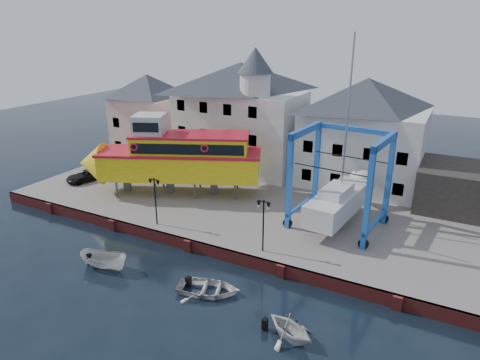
% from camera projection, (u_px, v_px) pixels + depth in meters
% --- Properties ---
extents(ground, '(140.00, 140.00, 0.00)m').
position_uv_depth(ground, '(188.00, 251.00, 34.31)').
color(ground, black).
rests_on(ground, ground).
extents(hardstanding, '(44.00, 22.00, 1.00)m').
position_uv_depth(hardstanding, '(250.00, 199.00, 43.28)').
color(hardstanding, slate).
rests_on(hardstanding, ground).
extents(quay_wall, '(44.00, 0.47, 1.00)m').
position_uv_depth(quay_wall, '(189.00, 245.00, 34.22)').
color(quay_wall, maroon).
rests_on(quay_wall, ground).
extents(building_pink, '(8.00, 7.00, 10.30)m').
position_uv_depth(building_pink, '(149.00, 115.00, 55.06)').
color(building_pink, tan).
rests_on(building_pink, hardstanding).
extents(building_white_main, '(14.00, 8.30, 14.00)m').
position_uv_depth(building_white_main, '(241.00, 115.00, 49.23)').
color(building_white_main, beige).
rests_on(building_white_main, hardstanding).
extents(building_white_right, '(12.00, 8.00, 11.20)m').
position_uv_depth(building_white_right, '(363.00, 133.00, 43.90)').
color(building_white_right, beige).
rests_on(building_white_right, hardstanding).
extents(shed_dark, '(8.00, 7.00, 4.00)m').
position_uv_depth(shed_dark, '(465.00, 189.00, 39.09)').
color(shed_dark, black).
rests_on(shed_dark, hardstanding).
extents(lamp_post_left, '(1.12, 0.32, 4.20)m').
position_uv_depth(lamp_post_left, '(155.00, 189.00, 35.63)').
color(lamp_post_left, black).
rests_on(lamp_post_left, hardstanding).
extents(lamp_post_right, '(1.12, 0.32, 4.20)m').
position_uv_depth(lamp_post_right, '(263.00, 213.00, 31.25)').
color(lamp_post_right, black).
rests_on(lamp_post_right, hardstanding).
extents(tour_boat, '(18.50, 11.37, 7.97)m').
position_uv_depth(tour_boat, '(169.00, 157.00, 42.45)').
color(tour_boat, '#59595E').
rests_on(tour_boat, hardstanding).
extents(travel_lift, '(7.84, 10.57, 15.64)m').
position_uv_depth(travel_lift, '(342.00, 194.00, 36.32)').
color(travel_lift, '#1662AD').
rests_on(travel_lift, hardstanding).
extents(van, '(3.04, 4.56, 1.16)m').
position_uv_depth(van, '(86.00, 176.00, 46.70)').
color(van, black).
rests_on(van, hardstanding).
extents(motorboat_a, '(4.11, 2.08, 1.52)m').
position_uv_depth(motorboat_a, '(105.00, 268.00, 31.93)').
color(motorboat_a, silver).
rests_on(motorboat_a, ground).
extents(motorboat_b, '(5.10, 4.31, 0.90)m').
position_uv_depth(motorboat_b, '(208.00, 293.00, 28.99)').
color(motorboat_b, silver).
rests_on(motorboat_b, ground).
extents(motorboat_c, '(3.94, 3.70, 1.67)m').
position_uv_depth(motorboat_c, '(290.00, 338.00, 24.78)').
color(motorboat_c, silver).
rests_on(motorboat_c, ground).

